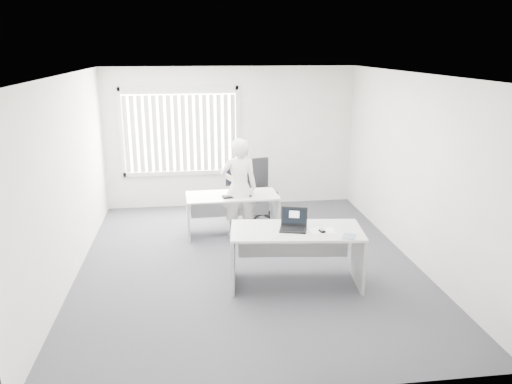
{
  "coord_description": "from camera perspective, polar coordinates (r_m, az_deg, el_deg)",
  "views": [
    {
      "loc": [
        -0.79,
        -6.92,
        3.16
      ],
      "look_at": [
        0.14,
        0.15,
        1.08
      ],
      "focal_mm": 35.0,
      "sensor_mm": 36.0,
      "label": 1
    }
  ],
  "objects": [
    {
      "name": "blinds",
      "position": [
        9.96,
        -8.65,
        6.61
      ],
      "size": [
        2.2,
        0.1,
        1.5
      ],
      "primitive_type": null,
      "color": "silver",
      "rests_on": "wall_back"
    },
    {
      "name": "wall_front",
      "position": [
        4.37,
        3.63,
        -7.51
      ],
      "size": [
        5.0,
        0.02,
        2.8
      ],
      "primitive_type": "cube",
      "color": "white",
      "rests_on": "ground"
    },
    {
      "name": "mouse",
      "position": [
        6.67,
        7.56,
        -4.38
      ],
      "size": [
        0.08,
        0.11,
        0.04
      ],
      "primitive_type": null,
      "rotation": [
        0.0,
        0.0,
        0.2
      ],
      "color": "#B6B6B9",
      "rests_on": "paper_sheet"
    },
    {
      "name": "wall_back",
      "position": [
        10.11,
        -2.9,
        6.23
      ],
      "size": [
        5.0,
        0.02,
        2.8
      ],
      "primitive_type": "cube",
      "color": "white",
      "rests_on": "ground"
    },
    {
      "name": "desk_far",
      "position": [
        8.63,
        -2.74,
        -1.59
      ],
      "size": [
        1.59,
        0.79,
        0.71
      ],
      "rotation": [
        0.0,
        0.0,
        0.04
      ],
      "color": "silver",
      "rests_on": "ground"
    },
    {
      "name": "ceiling",
      "position": [
        6.98,
        -0.99,
        13.31
      ],
      "size": [
        5.0,
        6.0,
        0.02
      ],
      "primitive_type": "cube",
      "color": "white",
      "rests_on": "wall_back"
    },
    {
      "name": "paper_sheet",
      "position": [
        6.73,
        7.62,
        -4.39
      ],
      "size": [
        0.33,
        0.23,
        0.0
      ],
      "primitive_type": "cube",
      "rotation": [
        0.0,
        0.0,
        -0.0
      ],
      "color": "white",
      "rests_on": "desk_near"
    },
    {
      "name": "person",
      "position": [
        8.46,
        -1.94,
        0.46
      ],
      "size": [
        0.65,
        0.45,
        1.72
      ],
      "primitive_type": "imported",
      "rotation": [
        0.0,
        0.0,
        3.21
      ],
      "color": "white",
      "rests_on": "ground"
    },
    {
      "name": "ground",
      "position": [
        7.65,
        -0.89,
        -8.12
      ],
      "size": [
        6.0,
        6.0,
        0.0
      ],
      "primitive_type": "plane",
      "color": "#595860",
      "rests_on": "ground"
    },
    {
      "name": "booklet",
      "position": [
        6.57,
        10.57,
        -5.0
      ],
      "size": [
        0.23,
        0.26,
        0.01
      ],
      "primitive_type": "cube",
      "rotation": [
        0.0,
        0.0,
        -0.45
      ],
      "color": "silver",
      "rests_on": "desk_near"
    },
    {
      "name": "window",
      "position": [
        10.02,
        -8.65,
        6.84
      ],
      "size": [
        2.32,
        0.06,
        1.76
      ],
      "primitive_type": "cube",
      "color": "silver",
      "rests_on": "wall_back"
    },
    {
      "name": "wall_right",
      "position": [
        7.87,
        17.48,
        2.58
      ],
      "size": [
        0.02,
        6.0,
        2.8
      ],
      "primitive_type": "cube",
      "color": "white",
      "rests_on": "ground"
    },
    {
      "name": "office_chair",
      "position": [
        9.66,
        0.49,
        -0.7
      ],
      "size": [
        0.77,
        0.77,
        1.1
      ],
      "rotation": [
        0.0,
        0.0,
        0.28
      ],
      "color": "black",
      "rests_on": "ground"
    },
    {
      "name": "wall_left",
      "position": [
        7.35,
        -20.7,
        1.33
      ],
      "size": [
        0.02,
        6.0,
        2.8
      ],
      "primitive_type": "cube",
      "color": "white",
      "rests_on": "ground"
    },
    {
      "name": "monitor",
      "position": [
        8.74,
        -2.12,
        1.46
      ],
      "size": [
        0.44,
        0.2,
        0.43
      ],
      "primitive_type": null,
      "rotation": [
        0.0,
        0.0,
        0.18
      ],
      "color": "black",
      "rests_on": "desk_far"
    },
    {
      "name": "keyboard",
      "position": [
        8.46,
        -2.22,
        -0.47
      ],
      "size": [
        0.51,
        0.23,
        0.02
      ],
      "primitive_type": "cube",
      "rotation": [
        0.0,
        0.0,
        0.14
      ],
      "color": "black",
      "rests_on": "desk_far"
    },
    {
      "name": "laptop",
      "position": [
        6.65,
        4.29,
        -3.29
      ],
      "size": [
        0.43,
        0.4,
        0.28
      ],
      "primitive_type": null,
      "rotation": [
        0.0,
        0.0,
        -0.28
      ],
      "color": "black",
      "rests_on": "desk_near"
    },
    {
      "name": "desk_near",
      "position": [
        6.82,
        4.61,
        -6.05
      ],
      "size": [
        1.84,
        1.02,
        0.8
      ],
      "rotation": [
        0.0,
        0.0,
        -0.11
      ],
      "color": "silver",
      "rests_on": "ground"
    }
  ]
}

